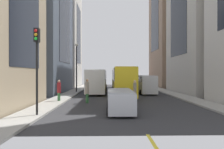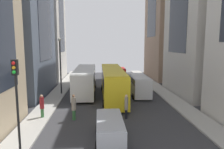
% 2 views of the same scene
% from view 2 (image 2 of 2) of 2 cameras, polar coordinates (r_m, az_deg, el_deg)
% --- Properties ---
extents(ground_plane, '(40.31, 40.31, 0.00)m').
position_cam_2_polar(ground_plane, '(29.74, -0.33, -4.68)').
color(ground_plane, '#333335').
extents(sidewalk_west, '(2.11, 44.00, 0.15)m').
position_cam_2_polar(sidewalk_west, '(30.16, -13.97, -4.60)').
color(sidewalk_west, '#9E9B93').
rests_on(sidewalk_west, ground).
extents(sidewalk_east, '(2.11, 44.00, 0.15)m').
position_cam_2_polar(sidewalk_east, '(30.95, 12.94, -4.24)').
color(sidewalk_east, '#9E9B93').
rests_on(sidewalk_east, ground).
extents(lane_stripe_1, '(0.16, 2.00, 0.01)m').
position_cam_2_polar(lane_stripe_1, '(15.53, 3.06, -17.13)').
color(lane_stripe_1, yellow).
rests_on(lane_stripe_1, ground).
extents(lane_stripe_2, '(0.16, 2.00, 0.01)m').
position_cam_2_polar(lane_stripe_2, '(21.08, 1.12, -10.14)').
color(lane_stripe_2, yellow).
rests_on(lane_stripe_2, ground).
extents(lane_stripe_3, '(0.16, 2.00, 0.01)m').
position_cam_2_polar(lane_stripe_3, '(26.83, 0.04, -6.10)').
color(lane_stripe_3, yellow).
rests_on(lane_stripe_3, ground).
extents(lane_stripe_4, '(0.16, 2.00, 0.01)m').
position_cam_2_polar(lane_stripe_4, '(32.66, -0.64, -3.49)').
color(lane_stripe_4, yellow).
rests_on(lane_stripe_4, ground).
extents(lane_stripe_5, '(0.16, 2.00, 0.01)m').
position_cam_2_polar(lane_stripe_5, '(38.55, -1.12, -1.68)').
color(lane_stripe_5, yellow).
rests_on(lane_stripe_5, ground).
extents(lane_stripe_6, '(0.16, 2.00, 0.01)m').
position_cam_2_polar(lane_stripe_6, '(44.46, -1.47, -0.34)').
color(lane_stripe_6, yellow).
rests_on(lane_stripe_6, ground).
extents(lane_stripe_7, '(0.16, 2.00, 0.01)m').
position_cam_2_polar(lane_stripe_7, '(50.40, -1.73, 0.68)').
color(lane_stripe_7, yellow).
rests_on(lane_stripe_7, ground).
extents(building_west_1, '(9.69, 11.79, 20.10)m').
position_cam_2_polar(building_west_1, '(30.78, -26.32, 13.75)').
color(building_west_1, '#4C5666').
rests_on(building_west_1, ground).
extents(building_west_2, '(6.76, 9.72, 22.66)m').
position_cam_2_polar(building_west_2, '(42.65, -17.79, 14.17)').
color(building_west_2, beige).
rests_on(building_west_2, ground).
extents(city_bus_white, '(2.80, 11.46, 3.35)m').
position_cam_2_polar(city_bus_white, '(29.04, -7.17, -1.02)').
color(city_bus_white, silver).
rests_on(city_bus_white, ground).
extents(streetcar_yellow, '(2.70, 13.12, 3.59)m').
position_cam_2_polar(streetcar_yellow, '(26.43, 0.18, -1.62)').
color(streetcar_yellow, yellow).
rests_on(streetcar_yellow, ground).
extents(delivery_van_white, '(2.25, 5.72, 2.58)m').
position_cam_2_polar(delivery_van_white, '(27.62, 7.23, -2.54)').
color(delivery_van_white, white).
rests_on(delivery_van_white, ground).
extents(car_red_0, '(2.00, 4.10, 1.56)m').
position_cam_2_polar(car_red_0, '(44.94, 2.27, 0.92)').
color(car_red_0, red).
rests_on(car_red_0, ground).
extents(car_silver_1, '(1.98, 4.55, 1.60)m').
position_cam_2_polar(car_silver_1, '(15.18, -0.59, -13.85)').
color(car_silver_1, '#B7BABF').
rests_on(car_silver_1, ground).
extents(pedestrian_crossing_mid, '(0.38, 0.38, 2.29)m').
position_cam_2_polar(pedestrian_crossing_mid, '(19.22, -10.10, -8.33)').
color(pedestrian_crossing_mid, '#336B38').
rests_on(pedestrian_crossing_mid, ground).
extents(pedestrian_waiting_curb, '(0.32, 0.32, 2.19)m').
position_cam_2_polar(pedestrian_waiting_curb, '(19.30, 3.81, -8.26)').
color(pedestrian_waiting_curb, black).
rests_on(pedestrian_waiting_curb, ground).
extents(pedestrian_walking_far, '(0.36, 0.36, 2.05)m').
position_cam_2_polar(pedestrian_walking_far, '(20.18, -18.07, -7.76)').
color(pedestrian_walking_far, '#336B38').
rests_on(pedestrian_walking_far, ground).
extents(traffic_light_near_corner, '(0.32, 0.44, 5.61)m').
position_cam_2_polar(traffic_light_near_corner, '(13.62, -24.05, -3.45)').
color(traffic_light_near_corner, black).
rests_on(traffic_light_near_corner, ground).
extents(streetlamp_near, '(0.44, 0.44, 7.20)m').
position_cam_2_polar(streetlamp_near, '(28.40, -13.54, 3.77)').
color(streetlamp_near, black).
rests_on(streetlamp_near, ground).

